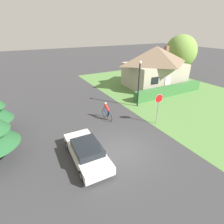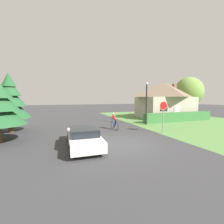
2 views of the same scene
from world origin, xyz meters
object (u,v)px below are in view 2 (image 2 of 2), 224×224
Objects in this scene: sedan_left_lane at (83,137)px; deciduous_tree_right at (189,92)px; street_lamp at (146,99)px; conifer_tall_far at (10,101)px; cyclist at (114,122)px; cottage_house at (164,99)px; stop_sign at (163,110)px.

deciduous_tree_right is (20.97, 11.81, 3.68)m from sedan_left_lane.
conifer_tall_far reaches higher than street_lamp.
deciduous_tree_right is (17.26, 7.49, 3.53)m from cyclist.
street_lamp is 14.54m from deciduous_tree_right.
cyclist is (3.71, 4.32, 0.15)m from sedan_left_lane.
sedan_left_lane is 24.34m from deciduous_tree_right.
deciduous_tree_right is at bearing -58.96° from sedan_left_lane.
street_lamp is (7.99, 5.38, 2.34)m from sedan_left_lane.
deciduous_tree_right reaches higher than cottage_house.
cottage_house reaches higher than street_lamp.
deciduous_tree_right is (13.78, 10.36, 2.30)m from stop_sign.
cottage_house is at bearing -63.72° from cyclist.
stop_sign is at bearing -132.33° from cyclist.
sedan_left_lane is 0.95× the size of street_lamp.
stop_sign is at bearing -20.98° from conifer_tall_far.
cyclist is at bearing -12.21° from conifer_tall_far.
deciduous_tree_right reaches higher than street_lamp.
cyclist is 9.63m from conifer_tall_far.
cyclist is 4.92m from street_lamp.
cottage_house is 1.82× the size of sedan_left_lane.
deciduous_tree_right reaches higher than stop_sign.
cottage_house is 3.08× the size of stop_sign.
deciduous_tree_right is at bearing -137.90° from stop_sign.
deciduous_tree_right is at bearing 11.74° from conifer_tall_far.
cyclist is at bearing -156.55° from deciduous_tree_right.
deciduous_tree_right reaches higher than cyclist.
conifer_tall_far is (-13.47, 0.93, -0.14)m from street_lamp.
sedan_left_lane is at bearing 16.58° from stop_sign.
conifer_tall_far is 0.77× the size of deciduous_tree_right.
conifer_tall_far is at bearing 176.06° from street_lamp.
stop_sign is 17.39m from deciduous_tree_right.
stop_sign is (3.48, -2.87, 1.22)m from cyclist.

